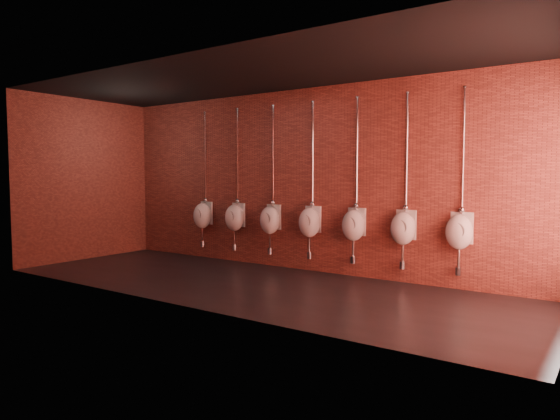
{
  "coord_description": "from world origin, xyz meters",
  "views": [
    {
      "loc": [
        4.66,
        -5.99,
        1.69
      ],
      "look_at": [
        -0.12,
        0.9,
        1.1
      ],
      "focal_mm": 32.0,
      "sensor_mm": 36.0,
      "label": 1
    }
  ],
  "objects": [
    {
      "name": "urinal_0",
      "position": [
        -2.35,
        1.36,
        0.89
      ],
      "size": [
        0.43,
        0.39,
        2.72
      ],
      "color": "white",
      "rests_on": "ground"
    },
    {
      "name": "ground",
      "position": [
        0.0,
        0.0,
        0.0
      ],
      "size": [
        8.5,
        8.5,
        0.0
      ],
      "primitive_type": "plane",
      "color": "black",
      "rests_on": "ground"
    },
    {
      "name": "urinal_4",
      "position": [
        1.03,
        1.36,
        0.89
      ],
      "size": [
        0.43,
        0.39,
        2.72
      ],
      "color": "white",
      "rests_on": "ground"
    },
    {
      "name": "room_shell",
      "position": [
        0.0,
        0.0,
        2.01
      ],
      "size": [
        8.54,
        3.04,
        3.22
      ],
      "color": "black",
      "rests_on": "ground"
    },
    {
      "name": "urinal_5",
      "position": [
        1.87,
        1.36,
        0.89
      ],
      "size": [
        0.43,
        0.39,
        2.72
      ],
      "color": "white",
      "rests_on": "ground"
    },
    {
      "name": "urinal_1",
      "position": [
        -1.5,
        1.36,
        0.89
      ],
      "size": [
        0.43,
        0.39,
        2.72
      ],
      "color": "white",
      "rests_on": "ground"
    },
    {
      "name": "urinal_6",
      "position": [
        2.71,
        1.36,
        0.89
      ],
      "size": [
        0.43,
        0.39,
        2.72
      ],
      "color": "white",
      "rests_on": "ground"
    },
    {
      "name": "urinal_3",
      "position": [
        0.18,
        1.36,
        0.89
      ],
      "size": [
        0.43,
        0.39,
        2.72
      ],
      "color": "white",
      "rests_on": "ground"
    },
    {
      "name": "urinal_2",
      "position": [
        -0.66,
        1.36,
        0.89
      ],
      "size": [
        0.43,
        0.39,
        2.72
      ],
      "color": "white",
      "rests_on": "ground"
    }
  ]
}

